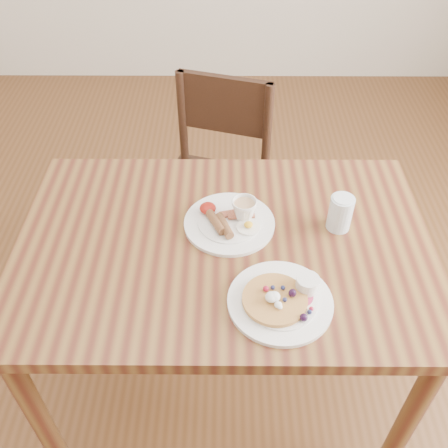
% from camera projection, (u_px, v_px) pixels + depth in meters
% --- Properties ---
extents(ground, '(5.00, 5.00, 0.00)m').
position_uv_depth(ground, '(224.00, 376.00, 1.95)').
color(ground, '#583419').
rests_on(ground, ground).
extents(dining_table, '(1.20, 0.80, 0.75)m').
position_uv_depth(dining_table, '(224.00, 265.00, 1.50)').
color(dining_table, brown).
rests_on(dining_table, ground).
extents(chair_far, '(0.52, 0.52, 0.88)m').
position_uv_depth(chair_far, '(215.00, 178.00, 2.06)').
color(chair_far, black).
rests_on(chair_far, ground).
extents(pancake_plate, '(0.27, 0.27, 0.06)m').
position_uv_depth(pancake_plate, '(282.00, 299.00, 1.27)').
color(pancake_plate, white).
rests_on(pancake_plate, dining_table).
extents(breakfast_plate, '(0.27, 0.27, 0.04)m').
position_uv_depth(breakfast_plate, '(228.00, 222.00, 1.48)').
color(breakfast_plate, white).
rests_on(breakfast_plate, dining_table).
extents(teacup_saucer, '(0.14, 0.14, 0.08)m').
position_uv_depth(teacup_saucer, '(244.00, 213.00, 1.48)').
color(teacup_saucer, white).
rests_on(teacup_saucer, dining_table).
extents(water_glass, '(0.07, 0.07, 0.11)m').
position_uv_depth(water_glass, '(340.00, 213.00, 1.44)').
color(water_glass, silver).
rests_on(water_glass, dining_table).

